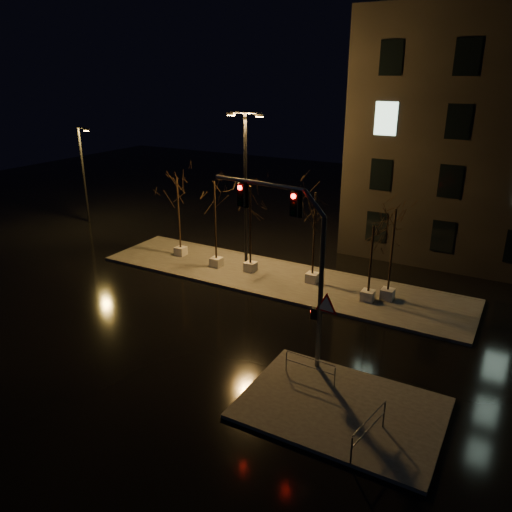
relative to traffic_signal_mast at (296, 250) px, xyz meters
The scene contains 14 objects.
ground 6.83m from the traffic_signal_mast, 163.28° to the left, with size 90.00×90.00×0.00m, color black.
median 9.92m from the traffic_signal_mast, 121.77° to the left, with size 22.00×5.00×0.15m, color #44413C.
sidewalk_corner 6.03m from the traffic_signal_mast, 35.96° to the right, with size 7.00×5.00×0.15m, color #44413C.
tree_0 13.95m from the traffic_signal_mast, 146.85° to the left, with size 1.80×1.80×5.16m.
tree_1 11.12m from the traffic_signal_mast, 140.28° to the left, with size 1.80×1.80×5.42m.
tree_2 9.80m from the traffic_signal_mast, 130.36° to the left, with size 1.80×1.80×5.29m.
tree_3 8.10m from the traffic_signal_mast, 107.53° to the left, with size 1.80×1.80×5.33m.
tree_4 7.16m from the traffic_signal_mast, 81.35° to the left, with size 1.80×1.80×4.18m.
tree_5 7.89m from the traffic_signal_mast, 76.04° to the left, with size 1.80×1.80×4.98m.
traffic_signal_mast is the anchor object (origin of this frame).
streetlight_main 10.63m from the traffic_signal_mast, 130.99° to the left, with size 2.28×0.30×9.14m.
streetlight_far 25.38m from the traffic_signal_mast, 155.44° to the left, with size 1.46×0.49×7.46m.
guard_rail_a 4.47m from the traffic_signal_mast, 41.09° to the right, with size 2.13×0.15×0.92m.
guard_rail_b 6.93m from the traffic_signal_mast, 39.28° to the right, with size 0.44×2.21×1.06m.
Camera 1 is at (12.12, -17.91, 11.39)m, focal length 35.00 mm.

